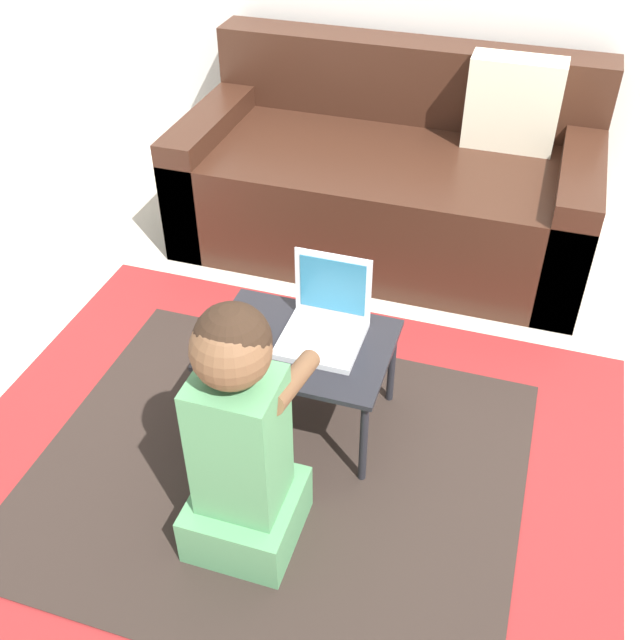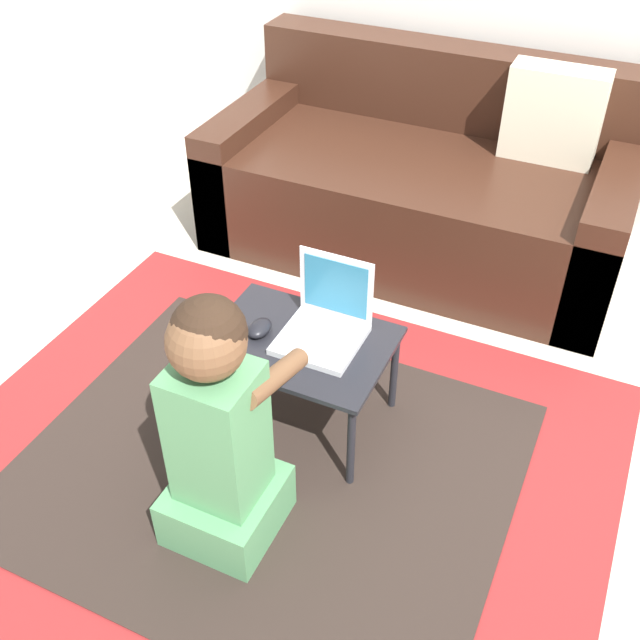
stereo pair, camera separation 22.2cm
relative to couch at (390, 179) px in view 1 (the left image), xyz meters
The scene contains 7 objects.
ground_plane 1.26m from the couch, 85.57° to the right, with size 16.00×16.00×0.00m, color beige.
area_rug 1.44m from the couch, 89.88° to the right, with size 2.01×1.70×0.01m.
couch is the anchor object (origin of this frame).
laptop_desk 1.19m from the couch, 89.86° to the right, with size 0.55×0.40×0.33m.
laptop 1.14m from the couch, 86.87° to the right, with size 0.24×0.23×0.24m.
computer_mouse 1.21m from the couch, 95.75° to the right, with size 0.07×0.09×0.04m.
person_seated 1.64m from the couch, 89.99° to the right, with size 0.28×0.43×0.79m.
Camera 1 is at (0.48, -1.57, 1.78)m, focal length 42.00 mm.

